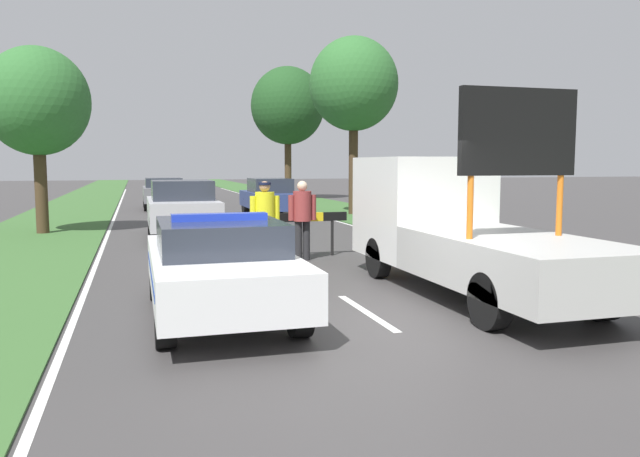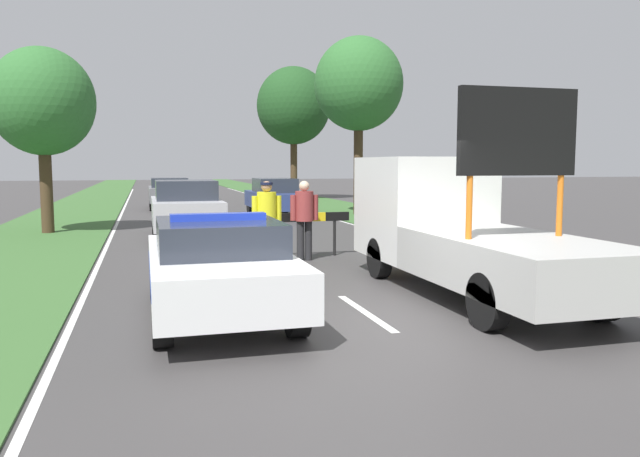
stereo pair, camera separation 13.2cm
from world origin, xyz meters
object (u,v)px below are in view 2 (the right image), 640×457
pedestrian_civilian (304,214)px  roadside_tree_mid_left (359,85)px  police_car (218,265)px  traffic_cone_centre_front (399,241)px  queued_car_sedan_silver (186,208)px  roadside_tree_near_right (294,106)px  queued_car_suv_grey (169,192)px  road_barrier (277,221)px  queued_car_hatch_blue (274,197)px  work_truck (454,225)px  roadside_tree_near_left (42,102)px  police_officer (267,215)px  traffic_cone_near_police (199,259)px

pedestrian_civilian → roadside_tree_mid_left: 13.68m
police_car → traffic_cone_centre_front: (4.78, 4.74, -0.37)m
traffic_cone_centre_front → roadside_tree_mid_left: size_ratio=0.10×
queued_car_sedan_silver → roadside_tree_near_right: 20.70m
pedestrian_civilian → queued_car_suv_grey: pedestrian_civilian is taller
road_barrier → pedestrian_civilian: pedestrian_civilian is taller
queued_car_sedan_silver → queued_car_hatch_blue: bearing=-120.7°
work_truck → roadside_tree_near_right: 28.00m
road_barrier → roadside_tree_near_left: 9.61m
police_car → police_officer: police_officer is taller
queued_car_sedan_silver → police_car: bearing=89.1°
pedestrian_civilian → traffic_cone_near_police: size_ratio=3.19×
pedestrian_civilian → roadside_tree_near_right: (5.33, 23.60, 4.59)m
queued_car_suv_grey → roadside_tree_mid_left: bearing=142.9°
roadside_tree_near_right → queued_car_sedan_silver: bearing=-112.3°
police_car → traffic_cone_near_police: police_car is taller
work_truck → queued_car_hatch_blue: 15.48m
road_barrier → traffic_cone_near_police: 2.52m
queued_car_sedan_silver → queued_car_suv_grey: (0.00, 12.62, -0.08)m
roadside_tree_near_right → pedestrian_civilian: bearing=-102.7°
pedestrian_civilian → roadside_tree_mid_left: (5.37, 11.77, 4.44)m
road_barrier → queued_car_suv_grey: (-1.78, 17.04, -0.07)m
road_barrier → roadside_tree_near_left: (-5.88, 6.91, 3.18)m
police_car → queued_car_hatch_blue: queued_car_hatch_blue is taller
traffic_cone_near_police → roadside_tree_mid_left: size_ratio=0.07×
traffic_cone_centre_front → queued_car_hatch_blue: 11.66m
police_car → queued_car_suv_grey: (0.16, 22.28, 0.07)m
traffic_cone_centre_front → roadside_tree_near_left: bearing=139.6°
traffic_cone_near_police → queued_car_suv_grey: bearing=89.6°
work_truck → police_officer: bearing=-52.3°
traffic_cone_near_police → roadside_tree_mid_left: bearing=58.5°
police_officer → pedestrian_civilian: police_officer is taller
work_truck → queued_car_sedan_silver: (-4.03, 8.76, -0.23)m
pedestrian_civilian → queued_car_hatch_blue: pedestrian_civilian is taller
road_barrier → traffic_cone_centre_front: road_barrier is taller
police_officer → traffic_cone_centre_front: police_officer is taller
police_car → pedestrian_civilian: (2.46, 4.69, 0.32)m
pedestrian_civilian → queued_car_sedan_silver: 5.47m
pedestrian_civilian → queued_car_sedan_silver: size_ratio=0.43×
work_truck → queued_car_hatch_blue: size_ratio=1.37×
traffic_cone_near_police → traffic_cone_centre_front: size_ratio=0.77×
work_truck → traffic_cone_near_police: 5.09m
pedestrian_civilian → queued_car_suv_grey: size_ratio=0.43×
pedestrian_civilian → roadside_tree_near_left: 10.27m
queued_car_sedan_silver → roadside_tree_mid_left: (7.68, 6.81, 4.62)m
police_officer → pedestrian_civilian: bearing=174.4°
traffic_cone_near_police → roadside_tree_mid_left: 15.84m
roadside_tree_near_left → roadside_tree_near_right: roadside_tree_near_right is taller
traffic_cone_centre_front → queued_car_sedan_silver: 6.77m
traffic_cone_near_police → queued_car_hatch_blue: 13.33m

